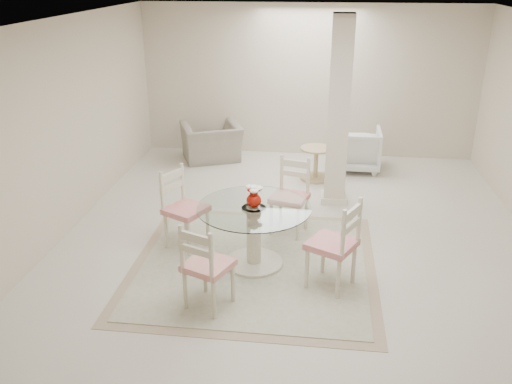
# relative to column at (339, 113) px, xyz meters

# --- Properties ---
(ground) EXTENTS (7.00, 7.00, 0.00)m
(ground) POSITION_rel_column_xyz_m (-0.50, -1.30, -1.35)
(ground) COLOR silver
(ground) RESTS_ON ground
(room_shell) EXTENTS (6.02, 7.02, 2.71)m
(room_shell) POSITION_rel_column_xyz_m (-0.50, -1.30, 0.51)
(room_shell) COLOR beige
(room_shell) RESTS_ON ground
(column) EXTENTS (0.30, 0.30, 2.70)m
(column) POSITION_rel_column_xyz_m (0.00, 0.00, 0.00)
(column) COLOR beige
(column) RESTS_ON ground
(area_rug) EXTENTS (2.84, 2.84, 0.02)m
(area_rug) POSITION_rel_column_xyz_m (-0.95, -2.03, -1.34)
(area_rug) COLOR tan
(area_rug) RESTS_ON ground
(dining_table) EXTENTS (1.30, 1.30, 0.75)m
(dining_table) POSITION_rel_column_xyz_m (-0.95, -2.03, -0.97)
(dining_table) COLOR beige
(dining_table) RESTS_ON ground
(red_vase) EXTENTS (0.20, 0.19, 0.26)m
(red_vase) POSITION_rel_column_xyz_m (-0.95, -2.03, -0.47)
(red_vase) COLOR #9B0F04
(red_vase) RESTS_ON dining_table
(dining_chair_east) EXTENTS (0.62, 0.62, 1.15)m
(dining_chair_east) POSITION_rel_column_xyz_m (0.00, -2.41, -0.75)
(dining_chair_east) COLOR beige
(dining_chair_east) RESTS_ON ground
(dining_chair_north) EXTENTS (0.54, 0.54, 1.11)m
(dining_chair_north) POSITION_rel_column_xyz_m (-0.58, -1.08, -0.77)
(dining_chair_north) COLOR beige
(dining_chair_north) RESTS_ON ground
(dining_chair_west) EXTENTS (0.60, 0.60, 1.12)m
(dining_chair_west) POSITION_rel_column_xyz_m (-1.90, -1.65, -0.76)
(dining_chair_west) COLOR beige
(dining_chair_west) RESTS_ON ground
(dining_chair_south) EXTENTS (0.56, 0.56, 1.07)m
(dining_chair_south) POSITION_rel_column_xyz_m (-1.33, -2.98, -0.79)
(dining_chair_south) COLOR beige
(dining_chair_south) RESTS_ON ground
(recliner_taupe) EXTENTS (1.27, 1.21, 0.66)m
(recliner_taupe) POSITION_rel_column_xyz_m (-2.19, 1.64, -1.02)
(recliner_taupe) COLOR gray
(recliner_taupe) RESTS_ON ground
(armchair_white) EXTENTS (0.80, 0.82, 0.73)m
(armchair_white) POSITION_rel_column_xyz_m (0.39, 1.46, -0.98)
(armchair_white) COLOR white
(armchair_white) RESTS_ON ground
(side_table) EXTENTS (0.52, 0.52, 0.54)m
(side_table) POSITION_rel_column_xyz_m (-0.29, 0.88, -1.10)
(side_table) COLOR tan
(side_table) RESTS_ON ground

